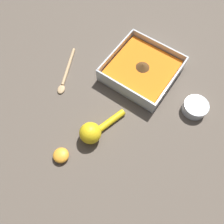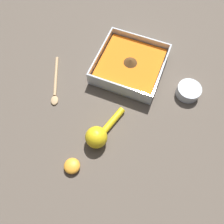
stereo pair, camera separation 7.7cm
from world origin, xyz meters
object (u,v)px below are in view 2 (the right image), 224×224
object	(u,v)px
spice_bowl	(188,91)
wooden_spoon	(56,83)
lemon_squeezer	(99,135)
lemon_half	(72,166)
square_dish	(130,66)

from	to	relation	value
spice_bowl	wooden_spoon	bearing A→B (deg)	-163.27
lemon_squeezer	lemon_half	bearing A→B (deg)	-2.47
lemon_squeezer	lemon_half	world-z (taller)	lemon_squeezer
spice_bowl	lemon_half	distance (m)	0.51
square_dish	lemon_half	bearing A→B (deg)	-95.31
square_dish	lemon_half	xyz separation A→B (m)	(-0.04, -0.44, -0.01)
square_dish	wooden_spoon	size ratio (longest dim) A/B	1.23
square_dish	lemon_squeezer	distance (m)	0.32
square_dish	wooden_spoon	distance (m)	0.30
lemon_squeezer	wooden_spoon	world-z (taller)	lemon_squeezer
square_dish	spice_bowl	xyz separation A→B (m)	(0.25, -0.03, -0.00)
spice_bowl	square_dish	bearing A→B (deg)	174.01
lemon_half	wooden_spoon	size ratio (longest dim) A/B	0.25
square_dish	lemon_half	size ratio (longest dim) A/B	4.82
lemon_squeezer	wooden_spoon	size ratio (longest dim) A/B	0.87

